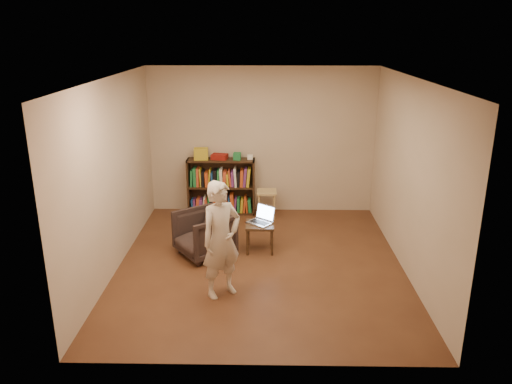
{
  "coord_description": "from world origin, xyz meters",
  "views": [
    {
      "loc": [
        0.06,
        -6.44,
        3.2
      ],
      "look_at": [
        -0.07,
        0.35,
        0.97
      ],
      "focal_mm": 35.0,
      "sensor_mm": 36.0,
      "label": 1
    }
  ],
  "objects_px": {
    "side_table": "(260,228)",
    "laptop": "(262,219)",
    "stool": "(267,196)",
    "person": "(221,240)",
    "bookshelf": "(221,189)",
    "armchair": "(204,234)"
  },
  "relations": [
    {
      "from": "side_table",
      "to": "laptop",
      "type": "bearing_deg",
      "value": 65.27
    },
    {
      "from": "armchair",
      "to": "side_table",
      "type": "xyz_separation_m",
      "value": [
        0.82,
        0.17,
        0.02
      ]
    },
    {
      "from": "stool",
      "to": "armchair",
      "type": "xyz_separation_m",
      "value": [
        -0.92,
        -1.57,
        -0.06
      ]
    },
    {
      "from": "armchair",
      "to": "side_table",
      "type": "relative_size",
      "value": 1.73
    },
    {
      "from": "bookshelf",
      "to": "stool",
      "type": "bearing_deg",
      "value": -15.5
    },
    {
      "from": "armchair",
      "to": "side_table",
      "type": "distance_m",
      "value": 0.84
    },
    {
      "from": "stool",
      "to": "armchair",
      "type": "relative_size",
      "value": 0.66
    },
    {
      "from": "stool",
      "to": "side_table",
      "type": "relative_size",
      "value": 1.15
    },
    {
      "from": "laptop",
      "to": "person",
      "type": "bearing_deg",
      "value": -70.79
    },
    {
      "from": "armchair",
      "to": "laptop",
      "type": "distance_m",
      "value": 0.89
    },
    {
      "from": "bookshelf",
      "to": "side_table",
      "type": "height_order",
      "value": "bookshelf"
    },
    {
      "from": "bookshelf",
      "to": "side_table",
      "type": "distance_m",
      "value": 1.77
    },
    {
      "from": "side_table",
      "to": "stool",
      "type": "bearing_deg",
      "value": 85.73
    },
    {
      "from": "armchair",
      "to": "side_table",
      "type": "height_order",
      "value": "armchair"
    },
    {
      "from": "person",
      "to": "stool",
      "type": "bearing_deg",
      "value": 40.26
    },
    {
      "from": "bookshelf",
      "to": "person",
      "type": "height_order",
      "value": "person"
    },
    {
      "from": "stool",
      "to": "person",
      "type": "distance_m",
      "value": 2.79
    },
    {
      "from": "armchair",
      "to": "person",
      "type": "relative_size",
      "value": 0.5
    },
    {
      "from": "side_table",
      "to": "laptop",
      "type": "distance_m",
      "value": 0.15
    },
    {
      "from": "side_table",
      "to": "person",
      "type": "bearing_deg",
      "value": -109.11
    },
    {
      "from": "stool",
      "to": "laptop",
      "type": "distance_m",
      "value": 1.34
    },
    {
      "from": "stool",
      "to": "person",
      "type": "xyz_separation_m",
      "value": [
        -0.56,
        -2.71,
        0.35
      ]
    }
  ]
}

